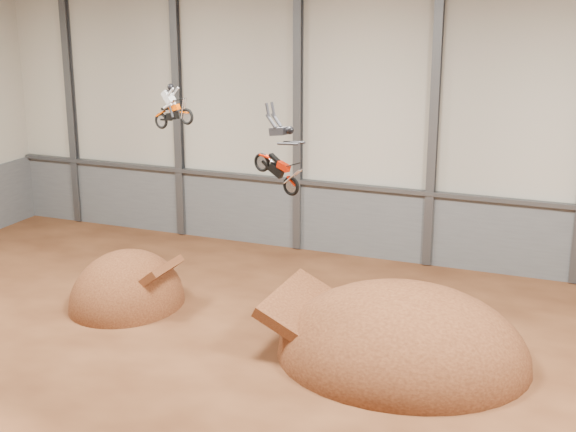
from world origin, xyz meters
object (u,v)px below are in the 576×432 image
(fmx_rider_a, at_px, (175,104))
(takeoff_ramp, at_px, (128,304))
(landing_ramp, at_px, (402,358))
(fmx_rider_b, at_px, (273,148))

(fmx_rider_a, bearing_deg, takeoff_ramp, -168.89)
(takeoff_ramp, bearing_deg, landing_ramp, -3.26)
(landing_ramp, height_order, fmx_rider_a, fmx_rider_a)
(landing_ramp, height_order, fmx_rider_b, fmx_rider_b)
(takeoff_ramp, xyz_separation_m, fmx_rider_a, (2.66, -0.06, 8.59))
(landing_ramp, relative_size, fmx_rider_b, 3.43)
(takeoff_ramp, height_order, landing_ramp, landing_ramp)
(takeoff_ramp, height_order, fmx_rider_a, fmx_rider_a)
(fmx_rider_a, distance_m, fmx_rider_b, 6.20)
(takeoff_ramp, relative_size, landing_ramp, 0.58)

